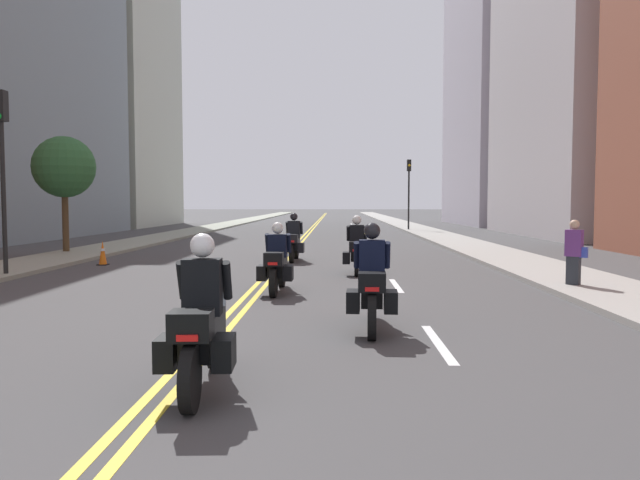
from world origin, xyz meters
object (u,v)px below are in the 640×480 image
object	(u,v)px
motorcycle_0	(202,329)
motorcycle_1	(372,288)
pedestrian_0	(574,254)
motorcycle_2	(277,264)
traffic_light_near	(2,150)
street_tree_0	(64,168)
motorcycle_4	(294,242)
traffic_light_far	(409,182)
motorcycle_3	(357,250)
traffic_cone_0	(103,253)

from	to	relation	value
motorcycle_0	motorcycle_1	distance (m)	3.68
pedestrian_0	motorcycle_2	bearing A→B (deg)	-136.28
motorcycle_1	traffic_light_near	world-z (taller)	traffic_light_near
motorcycle_1	street_tree_0	distance (m)	17.78
motorcycle_0	street_tree_0	world-z (taller)	street_tree_0
motorcycle_2	motorcycle_4	size ratio (longest dim) A/B	1.04
pedestrian_0	motorcycle_4	bearing A→B (deg)	174.30
motorcycle_0	traffic_light_far	world-z (taller)	traffic_light_far
traffic_light_far	street_tree_0	distance (m)	25.09
motorcycle_0	motorcycle_3	size ratio (longest dim) A/B	1.04
motorcycle_1	pedestrian_0	size ratio (longest dim) A/B	1.39
motorcycle_2	traffic_light_far	xyz separation A→B (m)	(6.42, 29.51, 2.79)
motorcycle_0	traffic_cone_0	size ratio (longest dim) A/B	2.87
motorcycle_2	traffic_light_near	size ratio (longest dim) A/B	0.45
motorcycle_4	motorcycle_3	bearing A→B (deg)	-58.97
traffic_cone_0	motorcycle_0	bearing A→B (deg)	-64.91
motorcycle_1	traffic_cone_0	world-z (taller)	motorcycle_1
motorcycle_4	traffic_light_far	size ratio (longest dim) A/B	0.43
motorcycle_3	motorcycle_4	distance (m)	4.16
motorcycle_3	street_tree_0	distance (m)	12.89
motorcycle_1	traffic_light_near	bearing A→B (deg)	148.59
street_tree_0	motorcycle_2	bearing A→B (deg)	-47.09
motorcycle_3	pedestrian_0	distance (m)	5.71
motorcycle_2	motorcycle_4	distance (m)	7.27
motorcycle_2	traffic_light_far	bearing A→B (deg)	78.98
motorcycle_4	traffic_light_near	xyz separation A→B (m)	(-7.32, -4.80, 2.72)
traffic_light_far	street_tree_0	xyz separation A→B (m)	(-15.53, -19.71, -0.09)
pedestrian_0	motorcycle_3	bearing A→B (deg)	-173.22
motorcycle_2	traffic_light_far	size ratio (longest dim) A/B	0.45
motorcycle_4	traffic_light_far	world-z (taller)	traffic_light_far
motorcycle_0	traffic_light_near	distance (m)	12.31
motorcycle_0	street_tree_0	size ratio (longest dim) A/B	0.49
motorcycle_1	motorcycle_3	world-z (taller)	motorcycle_1
motorcycle_2	motorcycle_3	distance (m)	4.09
motorcycle_3	motorcycle_4	bearing A→B (deg)	121.39
motorcycle_0	motorcycle_3	xyz separation A→B (m)	(2.00, 10.68, -0.01)
traffic_cone_0	street_tree_0	size ratio (longest dim) A/B	0.17
motorcycle_4	motorcycle_1	bearing A→B (deg)	-77.92
traffic_light_far	traffic_light_near	bearing A→B (deg)	-117.16
traffic_light_near	traffic_cone_0	bearing A→B (deg)	68.90
motorcycle_1	traffic_light_near	xyz separation A→B (m)	(-9.31, 6.41, 2.69)
traffic_cone_0	pedestrian_0	xyz separation A→B (m)	(12.91, -5.17, 0.44)
motorcycle_2	traffic_cone_0	xyz separation A→B (m)	(-6.15, 5.84, -0.25)
motorcycle_1	traffic_cone_0	bearing A→B (deg)	132.46
motorcycle_3	traffic_light_near	world-z (taller)	traffic_light_near
motorcycle_0	motorcycle_2	world-z (taller)	motorcycle_0
motorcycle_0	motorcycle_2	bearing A→B (deg)	86.19
motorcycle_1	traffic_light_far	size ratio (longest dim) A/B	0.45
motorcycle_3	motorcycle_0	bearing A→B (deg)	-98.24
motorcycle_0	pedestrian_0	world-z (taller)	motorcycle_0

